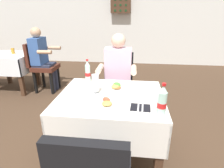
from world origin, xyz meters
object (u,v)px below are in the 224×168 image
at_px(main_dining_table, 111,110).
at_px(chair_far_diner_seat, 118,83).
at_px(plate_near_camera, 107,104).
at_px(plate_far_diner, 115,87).
at_px(cola_bottle_primary, 162,102).
at_px(background_chair_right, 41,64).
at_px(seated_diner_far, 118,75).
at_px(background_table_tumbler, 13,51).
at_px(background_patron, 42,56).
at_px(napkin_cutlery_set, 140,107).
at_px(background_dining_table, 12,64).
at_px(wall_bottle_rack, 121,5).
at_px(beer_glass_left, 95,84).
at_px(cola_bottle_secondary, 88,72).

height_order(main_dining_table, chair_far_diner_seat, chair_far_diner_seat).
bearing_deg(plate_near_camera, plate_far_diner, 83.85).
bearing_deg(cola_bottle_primary, background_chair_right, 135.62).
bearing_deg(seated_diner_far, chair_far_diner_seat, 92.32).
distance_m(chair_far_diner_seat, seated_diner_far, 0.19).
bearing_deg(background_table_tumbler, background_patron, -3.73).
distance_m(chair_far_diner_seat, napkin_cutlery_set, 1.12).
xyz_separation_m(background_dining_table, wall_bottle_rack, (2.02, 2.29, 1.16)).
bearing_deg(main_dining_table, cola_bottle_primary, -36.29).
xyz_separation_m(beer_glass_left, background_patron, (-1.40, 1.66, -0.13)).
height_order(chair_far_diner_seat, cola_bottle_primary, cola_bottle_primary).
height_order(cola_bottle_primary, napkin_cutlery_set, cola_bottle_primary).
bearing_deg(wall_bottle_rack, plate_far_diner, -86.52).
relative_size(plate_far_diner, cola_bottle_primary, 0.86).
relative_size(plate_far_diner, background_table_tumbler, 2.14).
relative_size(chair_far_diner_seat, wall_bottle_rack, 1.73).
bearing_deg(seated_diner_far, background_patron, 148.66).
height_order(beer_glass_left, background_chair_right, background_chair_right).
bearing_deg(cola_bottle_primary, background_patron, 134.93).
relative_size(seated_diner_far, beer_glass_left, 6.24).
distance_m(cola_bottle_primary, wall_bottle_rack, 4.42).
bearing_deg(chair_far_diner_seat, background_table_tumbler, 157.91).
xyz_separation_m(seated_diner_far, beer_glass_left, (-0.16, -0.71, 0.13)).
height_order(cola_bottle_primary, background_table_tumbler, cola_bottle_primary).
distance_m(seated_diner_far, cola_bottle_primary, 1.15).
height_order(chair_far_diner_seat, plate_far_diner, chair_far_diner_seat).
bearing_deg(chair_far_diner_seat, background_chair_right, 152.34).
distance_m(main_dining_table, napkin_cutlery_set, 0.41).
relative_size(seated_diner_far, plate_near_camera, 4.98).
bearing_deg(cola_bottle_primary, napkin_cutlery_set, 149.11).
bearing_deg(background_table_tumbler, seated_diner_far, -24.47).
xyz_separation_m(cola_bottle_secondary, napkin_cutlery_set, (0.60, -0.59, -0.11)).
bearing_deg(main_dining_table, background_table_tumbler, 141.63).
bearing_deg(seated_diner_far, background_dining_table, 156.91).
bearing_deg(wall_bottle_rack, background_patron, -120.62).
relative_size(background_chair_right, background_patron, 0.77).
height_order(cola_bottle_secondary, background_chair_right, cola_bottle_secondary).
xyz_separation_m(seated_diner_far, wall_bottle_rack, (-0.21, 3.24, 0.99)).
height_order(plate_near_camera, wall_bottle_rack, wall_bottle_rack).
bearing_deg(plate_near_camera, wall_bottle_rack, 92.61).
relative_size(seated_diner_far, plate_far_diner, 5.36).
bearing_deg(napkin_cutlery_set, plate_near_camera, 178.18).
bearing_deg(main_dining_table, napkin_cutlery_set, -39.01).
relative_size(main_dining_table, background_table_tumbler, 9.43).
bearing_deg(cola_bottle_secondary, beer_glass_left, -64.59).
bearing_deg(seated_diner_far, cola_bottle_primary, -67.38).
distance_m(plate_far_diner, background_table_tumbler, 2.70).
distance_m(seated_diner_far, background_dining_table, 2.43).
distance_m(beer_glass_left, background_table_tumbler, 2.64).
bearing_deg(main_dining_table, plate_far_diner, 79.14).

